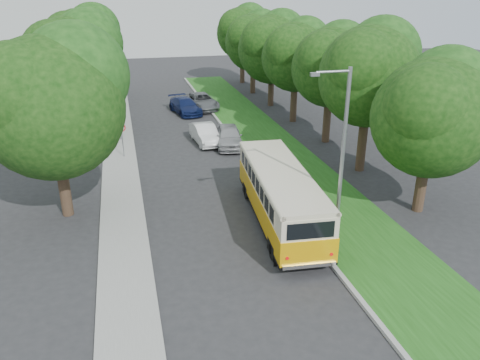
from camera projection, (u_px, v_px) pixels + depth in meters
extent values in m
plane|color=#28282A|center=(228.00, 234.00, 22.14)|extent=(120.00, 120.00, 0.00)
cube|color=gray|center=(269.00, 185.00, 27.40)|extent=(0.20, 70.00, 0.15)
cube|color=#1C4B14|center=(306.00, 181.00, 27.94)|extent=(4.50, 70.00, 0.13)
cube|color=gray|center=(122.00, 200.00, 25.49)|extent=(2.20, 70.00, 0.12)
cylinder|color=#332319|center=(422.00, 181.00, 23.81)|extent=(0.56, 0.56, 3.35)
sphere|color=black|center=(432.00, 118.00, 22.55)|extent=(5.85, 5.85, 5.85)
sphere|color=black|center=(447.00, 90.00, 22.85)|extent=(4.38, 4.38, 4.38)
sphere|color=black|center=(428.00, 108.00, 21.41)|extent=(4.09, 4.09, 4.09)
cylinder|color=#332319|center=(363.00, 138.00, 28.96)|extent=(0.56, 0.56, 4.26)
sphere|color=black|center=(369.00, 77.00, 27.50)|extent=(5.98, 5.98, 5.98)
sphere|color=black|center=(382.00, 54.00, 27.82)|extent=(4.49, 4.49, 4.49)
sphere|color=black|center=(363.00, 66.00, 26.34)|extent=(4.19, 4.19, 4.19)
cylinder|color=#332319|center=(327.00, 116.00, 34.46)|extent=(0.56, 0.56, 3.95)
sphere|color=black|center=(331.00, 68.00, 33.10)|extent=(5.61, 5.61, 5.61)
sphere|color=black|center=(341.00, 50.00, 33.40)|extent=(4.21, 4.21, 4.21)
sphere|color=black|center=(324.00, 59.00, 32.01)|extent=(3.92, 3.92, 3.92)
cylinder|color=#332319|center=(294.00, 99.00, 39.75)|extent=(0.56, 0.56, 3.86)
sphere|color=black|center=(296.00, 57.00, 38.41)|extent=(5.64, 5.64, 5.64)
sphere|color=black|center=(305.00, 42.00, 38.71)|extent=(4.23, 4.23, 4.23)
sphere|color=black|center=(289.00, 50.00, 37.32)|extent=(3.95, 3.95, 3.95)
cylinder|color=#332319|center=(271.00, 87.00, 45.15)|extent=(0.56, 0.56, 3.58)
sphere|color=black|center=(272.00, 49.00, 43.79)|extent=(6.36, 6.36, 6.36)
sphere|color=black|center=(281.00, 34.00, 44.12)|extent=(4.77, 4.77, 4.77)
sphere|color=black|center=(265.00, 42.00, 42.56)|extent=(4.45, 4.45, 4.45)
cylinder|color=#332319|center=(253.00, 76.00, 50.47)|extent=(0.56, 0.56, 3.68)
sphere|color=black|center=(253.00, 43.00, 49.13)|extent=(5.91, 5.91, 5.91)
sphere|color=black|center=(261.00, 30.00, 49.44)|extent=(4.43, 4.43, 4.43)
sphere|color=black|center=(247.00, 36.00, 47.99)|extent=(4.14, 4.14, 4.14)
cylinder|color=#332319|center=(242.00, 66.00, 55.85)|extent=(0.56, 0.56, 4.05)
sphere|color=black|center=(242.00, 34.00, 54.44)|extent=(5.97, 5.97, 5.97)
sphere|color=black|center=(250.00, 22.00, 54.75)|extent=(4.48, 4.48, 4.48)
sphere|color=black|center=(236.00, 28.00, 53.28)|extent=(4.18, 4.18, 4.18)
cylinder|color=#332319|center=(63.00, 181.00, 23.30)|extent=(0.56, 0.56, 3.68)
sphere|color=black|center=(52.00, 108.00, 21.87)|extent=(6.80, 6.80, 6.80)
sphere|color=black|center=(75.00, 75.00, 22.23)|extent=(5.10, 5.10, 5.10)
sphere|color=black|center=(22.00, 95.00, 20.55)|extent=(4.76, 4.76, 4.76)
cylinder|color=#332319|center=(80.00, 113.00, 35.82)|extent=(0.56, 0.56, 3.68)
sphere|color=black|center=(73.00, 64.00, 34.39)|extent=(6.80, 6.80, 6.80)
sphere|color=black|center=(88.00, 43.00, 34.75)|extent=(5.10, 5.10, 5.10)
sphere|color=black|center=(56.00, 54.00, 33.07)|extent=(4.76, 4.76, 4.76)
cylinder|color=#332319|center=(87.00, 84.00, 46.55)|extent=(0.56, 0.56, 3.68)
sphere|color=black|center=(82.00, 45.00, 45.12)|extent=(6.80, 6.80, 6.80)
sphere|color=black|center=(94.00, 29.00, 45.48)|extent=(5.10, 5.10, 5.10)
sphere|color=black|center=(69.00, 37.00, 43.80)|extent=(4.76, 4.76, 4.76)
cylinder|color=gray|center=(342.00, 165.00, 19.34)|extent=(0.16, 0.16, 8.00)
cylinder|color=gray|center=(333.00, 72.00, 17.70)|extent=(1.40, 0.10, 0.10)
cube|color=gray|center=(315.00, 74.00, 17.56)|extent=(0.35, 0.16, 0.14)
cylinder|color=gray|center=(117.00, 91.00, 33.96)|extent=(0.16, 0.16, 7.50)
cylinder|color=gray|center=(101.00, 40.00, 32.41)|extent=(1.40, 0.10, 0.10)
cube|color=gray|center=(90.00, 42.00, 32.27)|extent=(0.35, 0.16, 0.14)
cylinder|color=gray|center=(123.00, 141.00, 31.36)|extent=(0.06, 0.06, 2.50)
cone|color=red|center=(121.00, 128.00, 30.98)|extent=(0.56, 0.02, 0.56)
cone|color=white|center=(121.00, 128.00, 30.96)|extent=(0.40, 0.02, 0.40)
imported|color=#A0A0A5|center=(229.00, 136.00, 33.89)|extent=(2.42, 4.72, 1.54)
imported|color=white|center=(205.00, 134.00, 34.61)|extent=(1.85, 4.38, 1.41)
imported|color=#121E4E|center=(185.00, 106.00, 42.70)|extent=(2.88, 5.10, 1.39)
imported|color=slate|center=(201.00, 101.00, 44.28)|extent=(3.01, 5.49, 1.46)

